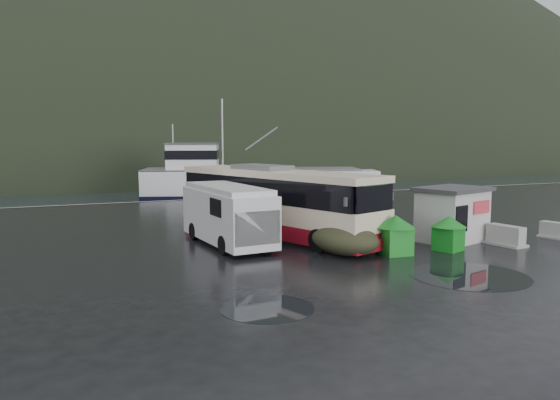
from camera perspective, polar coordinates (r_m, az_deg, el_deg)
name	(u,v)px	position (r m, az deg, el deg)	size (l,w,h in m)	color
ground	(331,252)	(21.97, 5.31, -5.42)	(160.00, 160.00, 0.00)	black
harbor_water	(99,157)	(129.40, -18.40, 4.27)	(300.00, 180.00, 0.02)	black
quay_edge	(202,199)	(40.49, -8.17, 0.08)	(160.00, 0.60, 1.50)	#999993
headland	(96,146)	(269.72, -18.66, 5.32)	(780.00, 540.00, 570.00)	black
coach_bus	(275,236)	(25.26, -0.47, -3.80)	(2.93, 11.63, 3.29)	beige
white_van	(228,245)	(23.43, -5.44, -4.65)	(2.09, 6.08, 2.54)	silver
waste_bin_left	(448,250)	(23.19, 17.13, -5.04)	(1.01, 1.01, 1.40)	#167D1F
waste_bin_right	(395,254)	(21.89, 11.90, -5.57)	(1.11, 1.11, 1.55)	#167D1F
dome_tent	(345,254)	(21.57, 6.76, -5.66)	(2.18, 3.05, 1.20)	#2D2F1C
ticket_kiosk	(451,241)	(25.22, 17.46, -4.13)	(3.05, 2.31, 2.39)	beige
jersey_barrier_a	(505,245)	(25.09, 22.46, -4.38)	(0.85, 1.69, 0.85)	#999993
jersey_barrier_b	(556,238)	(27.74, 26.86, -3.58)	(0.73, 1.45, 0.73)	#999993
fishing_trawler	(252,187)	(49.66, -2.94, 1.34)	(22.90, 5.04, 9.16)	silver
puddles	(417,284)	(17.73, 14.13, -8.51)	(10.66, 3.90, 0.01)	black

